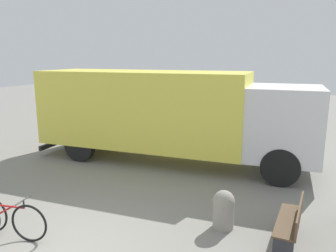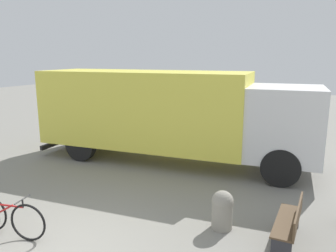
{
  "view_description": "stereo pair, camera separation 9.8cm",
  "coord_description": "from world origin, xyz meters",
  "px_view_note": "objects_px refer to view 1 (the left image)",
  "views": [
    {
      "loc": [
        3.99,
        -3.78,
        3.47
      ],
      "look_at": [
        0.28,
        4.0,
        1.64
      ],
      "focal_mm": 35.0,
      "sensor_mm": 36.0,
      "label": 1
    },
    {
      "loc": [
        4.08,
        -3.73,
        3.47
      ],
      "look_at": [
        0.28,
        4.0,
        1.64
      ],
      "focal_mm": 35.0,
      "sensor_mm": 36.0,
      "label": 2
    }
  ],
  "objects_px": {
    "delivery_truck": "(168,111)",
    "bollard_near_bench": "(224,208)",
    "park_bench": "(292,222)",
    "bicycle_middle": "(6,219)"
  },
  "relations": [
    {
      "from": "delivery_truck",
      "to": "bollard_near_bench",
      "type": "xyz_separation_m",
      "value": [
        2.95,
        -3.55,
        -1.27
      ]
    },
    {
      "from": "bollard_near_bench",
      "to": "park_bench",
      "type": "bearing_deg",
      "value": -0.02
    },
    {
      "from": "delivery_truck",
      "to": "bollard_near_bench",
      "type": "relative_size",
      "value": 11.43
    },
    {
      "from": "delivery_truck",
      "to": "bicycle_middle",
      "type": "height_order",
      "value": "delivery_truck"
    },
    {
      "from": "bicycle_middle",
      "to": "bollard_near_bench",
      "type": "height_order",
      "value": "bicycle_middle"
    },
    {
      "from": "delivery_truck",
      "to": "park_bench",
      "type": "height_order",
      "value": "delivery_truck"
    },
    {
      "from": "delivery_truck",
      "to": "bicycle_middle",
      "type": "distance_m",
      "value": 5.94
    },
    {
      "from": "park_bench",
      "to": "bicycle_middle",
      "type": "distance_m",
      "value": 5.46
    },
    {
      "from": "delivery_truck",
      "to": "bicycle_middle",
      "type": "bearing_deg",
      "value": -102.76
    },
    {
      "from": "park_bench",
      "to": "bicycle_middle",
      "type": "xyz_separation_m",
      "value": [
        -5.0,
        -2.2,
        -0.04
      ]
    }
  ]
}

